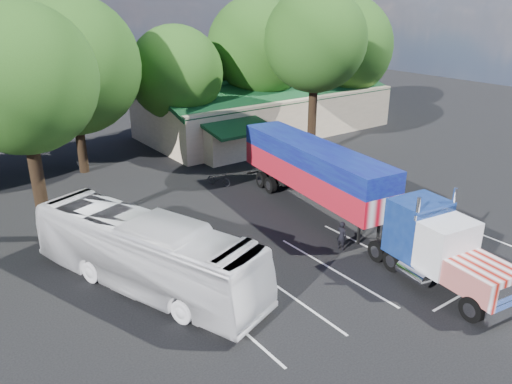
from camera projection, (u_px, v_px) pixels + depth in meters
ground at (262, 228)px, 29.20m from camera, size 120.00×120.00×0.00m
event_hall at (265, 110)px, 49.32m from camera, size 24.20×14.12×5.55m
tree_row_c at (71, 66)px, 35.66m from camera, size 10.00×10.00×13.05m
tree_row_d at (176, 73)px, 42.13m from camera, size 8.00×8.00×10.60m
tree_row_e at (258, 48)px, 46.91m from camera, size 9.60×9.60×12.90m
tree_row_f at (342, 47)px, 51.62m from camera, size 10.40×10.40×13.00m
tree_near_left at (21, 80)px, 24.70m from camera, size 7.60×7.60×12.65m
tree_near_right at (315, 41)px, 38.45m from camera, size 8.00×8.00×13.50m
semi_truck at (340, 184)px, 28.99m from camera, size 5.29×20.97×4.36m
woman at (342, 236)px, 26.48m from camera, size 0.46×0.64×1.62m
bicycle at (219, 179)px, 35.66m from camera, size 1.41×1.96×0.98m
tour_bus at (146, 252)px, 22.80m from camera, size 6.95×12.72×3.47m
silver_sedan at (245, 142)px, 44.23m from camera, size 4.07×2.04×1.28m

